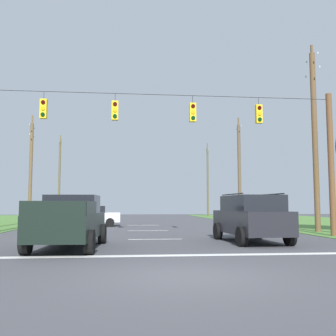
# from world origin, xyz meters

# --- Properties ---
(ground_plane) EXTENTS (120.00, 120.00, 0.00)m
(ground_plane) POSITION_xyz_m (0.00, 0.00, 0.00)
(ground_plane) COLOR #47474C
(stop_bar_stripe) EXTENTS (15.86, 0.45, 0.01)m
(stop_bar_stripe) POSITION_xyz_m (0.00, 3.65, 0.00)
(stop_bar_stripe) COLOR white
(stop_bar_stripe) RESTS_ON ground
(lane_dash_0) EXTENTS (2.50, 0.15, 0.01)m
(lane_dash_0) POSITION_xyz_m (0.00, 9.65, 0.00)
(lane_dash_0) COLOR white
(lane_dash_0) RESTS_ON ground
(lane_dash_1) EXTENTS (2.50, 0.15, 0.01)m
(lane_dash_1) POSITION_xyz_m (0.00, 15.89, 0.00)
(lane_dash_1) COLOR white
(lane_dash_1) RESTS_ON ground
(lane_dash_2) EXTENTS (2.50, 0.15, 0.01)m
(lane_dash_2) POSITION_xyz_m (0.00, 22.56, 0.00)
(lane_dash_2) COLOR white
(lane_dash_2) RESTS_ON ground
(overhead_signal_span) EXTENTS (18.43, 0.31, 7.38)m
(overhead_signal_span) POSITION_xyz_m (0.05, 10.41, 4.19)
(overhead_signal_span) COLOR brown
(overhead_signal_span) RESTS_ON ground
(pickup_truck) EXTENTS (2.49, 5.49, 1.95)m
(pickup_truck) POSITION_xyz_m (-3.39, 6.05, 0.97)
(pickup_truck) COLOR black
(pickup_truck) RESTS_ON ground
(suv_black) EXTENTS (2.41, 4.89, 2.05)m
(suv_black) POSITION_xyz_m (3.93, 7.63, 1.06)
(suv_black) COLOR black
(suv_black) RESTS_ON ground
(distant_car_crossing_white) EXTENTS (4.38, 2.18, 1.52)m
(distant_car_crossing_white) POSITION_xyz_m (-3.99, 21.36, 0.79)
(distant_car_crossing_white) COLOR silver
(distant_car_crossing_white) RESTS_ON ground
(utility_pole_mid_right) EXTENTS (0.33, 1.88, 11.36)m
(utility_pole_mid_right) POSITION_xyz_m (9.87, 13.57, 5.65)
(utility_pole_mid_right) COLOR brown
(utility_pole_mid_right) RESTS_ON ground
(utility_pole_far_right) EXTENTS (0.34, 1.92, 10.70)m
(utility_pole_far_right) POSITION_xyz_m (10.24, 30.99, 5.11)
(utility_pole_far_right) COLOR brown
(utility_pole_far_right) RESTS_ON ground
(utility_pole_near_left) EXTENTS (0.26, 1.80, 10.45)m
(utility_pole_near_left) POSITION_xyz_m (10.13, 46.67, 5.09)
(utility_pole_near_left) COLOR brown
(utility_pole_near_left) RESTS_ON ground
(utility_pole_distant_right) EXTENTS (0.31, 1.97, 10.22)m
(utility_pole_distant_right) POSITION_xyz_m (-10.49, 29.94, 4.98)
(utility_pole_distant_right) COLOR brown
(utility_pole_distant_right) RESTS_ON ground
(utility_pole_distant_left) EXTENTS (0.28, 1.57, 11.27)m
(utility_pole_distant_left) POSITION_xyz_m (-10.62, 46.87, 5.53)
(utility_pole_distant_left) COLOR brown
(utility_pole_distant_left) RESTS_ON ground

